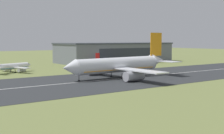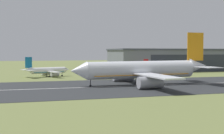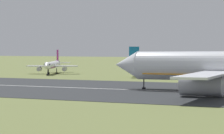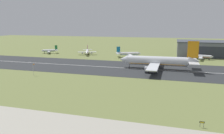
% 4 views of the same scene
% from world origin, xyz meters
% --- Properties ---
extents(ground_plane, '(747.25, 747.25, 0.00)m').
position_xyz_m(ground_plane, '(0.00, 53.13, 0.00)').
color(ground_plane, olive).
extents(runway_strip, '(507.25, 49.53, 0.06)m').
position_xyz_m(runway_strip, '(0.00, 106.26, 0.03)').
color(runway_strip, '#2B2D30').
rests_on(runway_strip, ground_plane).
extents(runway_centreline, '(456.52, 0.70, 0.01)m').
position_xyz_m(runway_centreline, '(0.00, 106.26, 0.07)').
color(runway_centreline, silver).
rests_on(runway_centreline, runway_strip).
extents(airplane_parked_east, '(22.85, 20.40, 9.15)m').
position_xyz_m(airplane_parked_east, '(-18.28, 153.82, 2.86)').
color(airplane_parked_east, white).
rests_on(airplane_parked_east, ground_plane).
extents(airplane_parked_far_east, '(17.39, 25.32, 8.06)m').
position_xyz_m(airplane_parked_far_east, '(-58.61, 157.44, 2.92)').
color(airplane_parked_far_east, white).
rests_on(airplane_parked_far_east, ground_plane).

